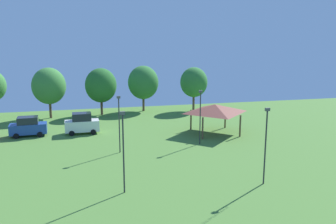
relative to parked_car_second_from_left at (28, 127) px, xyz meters
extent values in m
cube|color=#234299|center=(0.00, 0.00, -0.24)|extent=(4.26, 1.99, 1.19)
cube|color=#1E232D|center=(0.00, 0.00, 0.77)|extent=(2.37, 1.75, 0.83)
cylinder|color=black|center=(1.34, -0.83, -0.83)|extent=(0.65, 0.25, 0.64)
cylinder|color=black|center=(1.25, 0.96, -0.83)|extent=(0.65, 0.25, 0.64)
cylinder|color=black|center=(-1.25, -0.96, -0.83)|extent=(0.65, 0.25, 0.64)
cylinder|color=black|center=(-1.34, 0.83, -0.83)|extent=(0.65, 0.25, 0.64)
cube|color=silver|center=(6.21, -0.31, -0.17)|extent=(4.08, 1.81, 1.32)
cube|color=#1E232D|center=(6.21, -0.31, 0.95)|extent=(2.26, 1.63, 0.92)
cylinder|color=black|center=(7.49, -1.15, -0.83)|extent=(0.64, 0.23, 0.64)
cylinder|color=black|center=(7.45, 0.58, -0.83)|extent=(0.64, 0.23, 0.64)
cylinder|color=black|center=(4.98, -1.20, -0.83)|extent=(0.64, 0.23, 0.64)
cylinder|color=black|center=(4.94, 0.52, -0.83)|extent=(0.64, 0.23, 0.64)
cylinder|color=brown|center=(19.65, -6.23, 0.15)|extent=(0.20, 0.20, 2.60)
cylinder|color=brown|center=(24.31, -6.23, 0.15)|extent=(0.20, 0.20, 2.60)
cylinder|color=brown|center=(19.65, -1.73, 0.15)|extent=(0.20, 0.20, 2.60)
cylinder|color=brown|center=(24.31, -1.73, 0.15)|extent=(0.20, 0.20, 2.60)
pyramid|color=brown|center=(21.98, -3.98, 1.95)|extent=(6.03, 5.82, 1.00)
cylinder|color=#2D2D33|center=(20.09, -19.68, 1.80)|extent=(0.12, 0.12, 5.91)
cube|color=#4C4C51|center=(20.09, -19.68, 4.87)|extent=(0.36, 0.20, 0.24)
cylinder|color=#2D2D33|center=(9.87, -8.89, 1.63)|extent=(0.12, 0.12, 5.57)
cube|color=#4C4C51|center=(9.87, -8.89, 4.53)|extent=(0.36, 0.20, 0.24)
cylinder|color=#2D2D33|center=(18.72, -7.97, 1.70)|extent=(0.12, 0.12, 5.71)
cube|color=#4C4C51|center=(18.72, -7.97, 4.68)|extent=(0.36, 0.20, 0.24)
cylinder|color=#2D2D33|center=(9.14, -18.72, 1.83)|extent=(0.12, 0.12, 5.96)
cube|color=#4C4C51|center=(9.14, -18.72, 4.93)|extent=(0.36, 0.20, 0.24)
cylinder|color=brown|center=(1.78, 9.92, 0.31)|extent=(0.36, 0.36, 2.93)
ellipsoid|color=#3D7F38|center=(1.78, 9.92, 3.58)|extent=(4.81, 4.81, 5.29)
cylinder|color=brown|center=(9.21, 10.48, 0.23)|extent=(0.36, 0.36, 2.76)
ellipsoid|color=#286628|center=(9.21, 10.48, 3.37)|extent=(4.71, 4.71, 5.18)
cylinder|color=brown|center=(15.93, 11.93, 0.24)|extent=(0.36, 0.36, 2.78)
ellipsoid|color=#337533|center=(15.93, 11.93, 3.45)|extent=(4.85, 4.85, 5.33)
cylinder|color=brown|center=(23.86, 10.34, 0.33)|extent=(0.36, 0.36, 2.98)
ellipsoid|color=#337533|center=(23.86, 10.34, 3.46)|extent=(4.36, 4.36, 4.79)
camera|label=1|loc=(6.40, -43.69, 10.06)|focal=38.00mm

